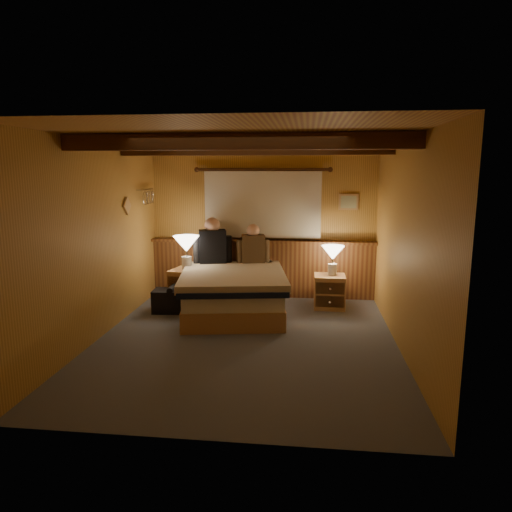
# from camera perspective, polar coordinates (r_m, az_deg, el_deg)

# --- Properties ---
(floor) EXTENTS (4.20, 4.20, 0.00)m
(floor) POSITION_cam_1_polar(r_m,az_deg,el_deg) (5.62, -1.30, -10.54)
(floor) COLOR #4C4F5B
(floor) RESTS_ON ground
(ceiling) EXTENTS (4.20, 4.20, 0.00)m
(ceiling) POSITION_cam_1_polar(r_m,az_deg,el_deg) (5.26, -1.42, 14.66)
(ceiling) COLOR #DBAC52
(ceiling) RESTS_ON wall_back
(wall_back) EXTENTS (3.60, 0.00, 3.60)m
(wall_back) POSITION_cam_1_polar(r_m,az_deg,el_deg) (7.38, 0.86, 4.14)
(wall_back) COLOR #C39246
(wall_back) RESTS_ON floor
(wall_left) EXTENTS (0.00, 4.20, 4.20)m
(wall_left) POSITION_cam_1_polar(r_m,az_deg,el_deg) (5.83, -19.17, 1.85)
(wall_left) COLOR #C39246
(wall_left) RESTS_ON floor
(wall_right) EXTENTS (0.00, 4.20, 4.20)m
(wall_right) POSITION_cam_1_polar(r_m,az_deg,el_deg) (5.37, 18.03, 1.22)
(wall_right) COLOR #C39246
(wall_right) RESTS_ON floor
(wall_front) EXTENTS (3.60, 0.00, 3.60)m
(wall_front) POSITION_cam_1_polar(r_m,az_deg,el_deg) (3.28, -6.34, -4.01)
(wall_front) COLOR #C39246
(wall_front) RESTS_ON floor
(wainscot) EXTENTS (3.60, 0.23, 0.94)m
(wainscot) POSITION_cam_1_polar(r_m,az_deg,el_deg) (7.43, 0.79, -1.40)
(wainscot) COLOR brown
(wainscot) RESTS_ON wall_back
(curtain_window) EXTENTS (2.18, 0.09, 1.11)m
(curtain_window) POSITION_cam_1_polar(r_m,az_deg,el_deg) (7.28, 0.81, 6.59)
(curtain_window) COLOR #452611
(curtain_window) RESTS_ON wall_back
(ceiling_beams) EXTENTS (3.60, 1.65, 0.16)m
(ceiling_beams) POSITION_cam_1_polar(r_m,az_deg,el_deg) (5.40, -1.19, 13.60)
(ceiling_beams) COLOR #452611
(ceiling_beams) RESTS_ON ceiling
(coat_rail) EXTENTS (0.05, 0.55, 0.24)m
(coat_rail) POSITION_cam_1_polar(r_m,az_deg,el_deg) (7.21, -13.41, 7.44)
(coat_rail) COLOR silver
(coat_rail) RESTS_ON wall_left
(framed_print) EXTENTS (0.30, 0.04, 0.25)m
(framed_print) POSITION_cam_1_polar(r_m,az_deg,el_deg) (7.32, 11.50, 6.63)
(framed_print) COLOR tan
(framed_print) RESTS_ON wall_back
(bed) EXTENTS (1.68, 2.03, 0.63)m
(bed) POSITION_cam_1_polar(r_m,az_deg,el_deg) (6.57, -2.85, -4.43)
(bed) COLOR tan
(bed) RESTS_ON floor
(nightstand_left) EXTENTS (0.60, 0.56, 0.57)m
(nightstand_left) POSITION_cam_1_polar(r_m,az_deg,el_deg) (7.01, -8.34, -3.95)
(nightstand_left) COLOR tan
(nightstand_left) RESTS_ON floor
(nightstand_right) EXTENTS (0.46, 0.41, 0.50)m
(nightstand_right) POSITION_cam_1_polar(r_m,az_deg,el_deg) (6.93, 9.16, -4.42)
(nightstand_right) COLOR tan
(nightstand_right) RESTS_ON floor
(lamp_left) EXTENTS (0.39, 0.39, 0.51)m
(lamp_left) POSITION_cam_1_polar(r_m,az_deg,el_deg) (6.91, -8.71, 1.26)
(lamp_left) COLOR silver
(lamp_left) RESTS_ON nightstand_left
(lamp_right) EXTENTS (0.34, 0.34, 0.44)m
(lamp_right) POSITION_cam_1_polar(r_m,az_deg,el_deg) (6.85, 9.59, 0.18)
(lamp_right) COLOR silver
(lamp_right) RESTS_ON nightstand_right
(person_left) EXTENTS (0.58, 0.34, 0.73)m
(person_left) POSITION_cam_1_polar(r_m,az_deg,el_deg) (7.07, -5.46, 1.50)
(person_left) COLOR black
(person_left) RESTS_ON bed
(person_right) EXTENTS (0.50, 0.27, 0.62)m
(person_right) POSITION_cam_1_polar(r_m,az_deg,el_deg) (7.08, -0.36, 1.18)
(person_right) COLOR #45301B
(person_right) RESTS_ON bed
(duffel_bag) EXTENTS (0.57, 0.36, 0.39)m
(duffel_bag) POSITION_cam_1_polar(r_m,az_deg,el_deg) (6.79, -10.39, -5.46)
(duffel_bag) COLOR black
(duffel_bag) RESTS_ON floor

